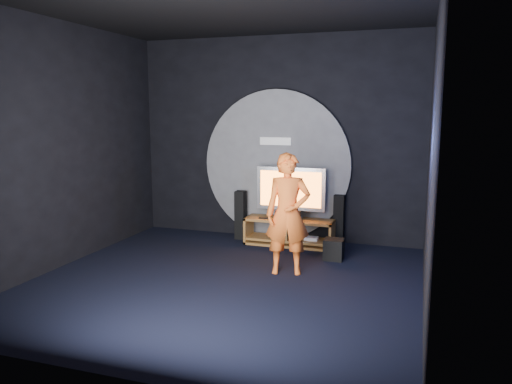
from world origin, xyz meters
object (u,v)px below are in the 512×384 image
tv (291,191)px  player (288,214)px  subwoofer (334,249)px  tower_speaker_left (241,215)px  tower_speaker_right (339,220)px  media_console (290,234)px

tv → player: size_ratio=0.69×
subwoofer → tower_speaker_left: bearing=157.7°
tv → tower_speaker_left: tv is taller
tower_speaker_right → player: player is taller
tv → tower_speaker_right: bearing=16.6°
tower_speaker_left → tower_speaker_right: (1.70, 0.15, 0.00)m
tv → tower_speaker_left: (-0.92, 0.08, -0.50)m
media_console → tv: 0.73m
media_console → subwoofer: media_console is taller
player → tower_speaker_left: bearing=115.0°
tower_speaker_right → media_console: bearing=-158.8°
media_console → player: player is taller
media_console → subwoofer: bearing=-34.4°
tower_speaker_left → media_console: bearing=-9.2°
tv → player: 1.51m
tower_speaker_right → player: (-0.44, -1.71, 0.41)m
tower_speaker_left → tv: bearing=-5.2°
media_console → subwoofer: size_ratio=4.71×
tv → tower_speaker_right: 0.95m
media_console → tower_speaker_left: bearing=170.8°
subwoofer → media_console: bearing=145.6°
tv → tower_speaker_left: bearing=174.8°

